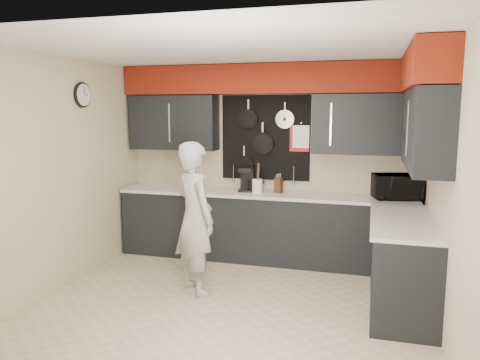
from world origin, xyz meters
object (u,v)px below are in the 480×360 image
(knife_block, at_px, (278,185))
(microwave, at_px, (397,187))
(coffee_maker, at_px, (246,179))
(person, at_px, (195,218))
(utensil_crock, at_px, (257,186))

(knife_block, bearing_deg, microwave, 10.69)
(microwave, distance_m, coffee_maker, 1.93)
(coffee_maker, xyz_separation_m, person, (-0.22, -1.35, -0.25))
(microwave, distance_m, knife_block, 1.48)
(knife_block, distance_m, utensil_crock, 0.28)
(microwave, bearing_deg, coffee_maker, 163.77)
(knife_block, height_order, coffee_maker, coffee_maker)
(utensil_crock, distance_m, coffee_maker, 0.20)
(microwave, height_order, coffee_maker, coffee_maker)
(utensil_crock, bearing_deg, microwave, 0.92)
(person, bearing_deg, coffee_maker, -59.04)
(person, bearing_deg, utensil_crock, -66.94)
(coffee_maker, bearing_deg, person, -107.25)
(utensil_crock, relative_size, person, 0.11)
(knife_block, xyz_separation_m, coffee_maker, (-0.45, 0.02, 0.07))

